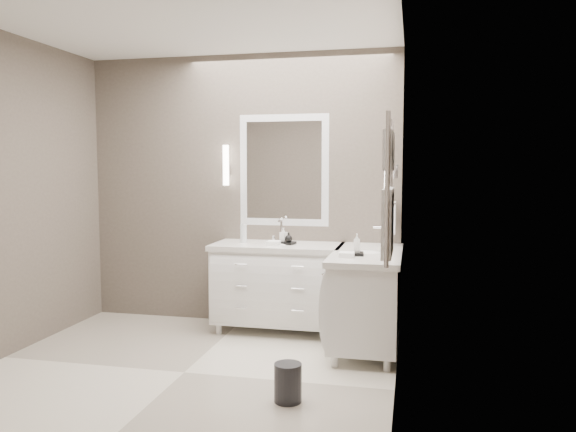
% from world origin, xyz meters
% --- Properties ---
extents(floor, '(3.20, 3.00, 0.01)m').
position_xyz_m(floor, '(0.00, 0.00, -0.01)').
color(floor, white).
rests_on(floor, ground).
extents(ceiling, '(3.20, 3.00, 0.01)m').
position_xyz_m(ceiling, '(0.00, 0.00, 2.71)').
color(ceiling, white).
rests_on(ceiling, wall_back).
extents(wall_back, '(3.20, 0.01, 2.70)m').
position_xyz_m(wall_back, '(0.00, 1.50, 1.35)').
color(wall_back, '#554C44').
rests_on(wall_back, floor).
extents(wall_front, '(3.20, 0.01, 2.70)m').
position_xyz_m(wall_front, '(0.00, -1.50, 1.35)').
color(wall_front, '#554C44').
rests_on(wall_front, floor).
extents(wall_right, '(0.01, 3.00, 2.70)m').
position_xyz_m(wall_right, '(1.60, 0.00, 1.35)').
color(wall_right, '#554C44').
rests_on(wall_right, floor).
extents(vanity_back, '(1.24, 0.59, 0.97)m').
position_xyz_m(vanity_back, '(0.45, 1.23, 0.49)').
color(vanity_back, white).
rests_on(vanity_back, floor).
extents(vanity_right, '(0.59, 1.24, 0.97)m').
position_xyz_m(vanity_right, '(1.33, 0.90, 0.49)').
color(vanity_right, white).
rests_on(vanity_right, floor).
extents(mirror_back, '(0.90, 0.02, 1.10)m').
position_xyz_m(mirror_back, '(0.45, 1.49, 1.55)').
color(mirror_back, white).
rests_on(mirror_back, wall_back).
extents(mirror_right, '(0.02, 0.90, 1.10)m').
position_xyz_m(mirror_right, '(1.59, 0.80, 1.55)').
color(mirror_right, white).
rests_on(mirror_right, wall_right).
extents(sconce_back, '(0.06, 0.06, 0.40)m').
position_xyz_m(sconce_back, '(-0.13, 1.43, 1.59)').
color(sconce_back, white).
rests_on(sconce_back, wall_back).
extents(sconce_right, '(0.06, 0.06, 0.40)m').
position_xyz_m(sconce_right, '(1.53, 0.22, 1.59)').
color(sconce_right, white).
rests_on(sconce_right, wall_right).
extents(towel_bar_corner, '(0.03, 0.22, 0.30)m').
position_xyz_m(towel_bar_corner, '(1.54, 1.36, 1.12)').
color(towel_bar_corner, white).
rests_on(towel_bar_corner, wall_right).
extents(towel_ladder, '(0.06, 0.58, 0.90)m').
position_xyz_m(towel_ladder, '(1.55, -0.40, 1.39)').
color(towel_ladder, white).
rests_on(towel_ladder, wall_right).
extents(waste_bin, '(0.20, 0.20, 0.26)m').
position_xyz_m(waste_bin, '(0.90, -0.35, 0.13)').
color(waste_bin, black).
rests_on(waste_bin, floor).
extents(amenity_tray_back, '(0.19, 0.16, 0.02)m').
position_xyz_m(amenity_tray_back, '(0.53, 1.23, 0.86)').
color(amenity_tray_back, black).
rests_on(amenity_tray_back, vanity_back).
extents(amenity_tray_right, '(0.13, 0.16, 0.02)m').
position_xyz_m(amenity_tray_right, '(1.25, 0.70, 0.86)').
color(amenity_tray_right, black).
rests_on(amenity_tray_right, vanity_right).
extents(water_bottle, '(0.07, 0.07, 0.18)m').
position_xyz_m(water_bottle, '(0.10, 1.25, 0.94)').
color(water_bottle, silver).
rests_on(water_bottle, vanity_back).
extents(soap_bottle_a, '(0.08, 0.08, 0.13)m').
position_xyz_m(soap_bottle_a, '(0.50, 1.25, 0.94)').
color(soap_bottle_a, white).
rests_on(soap_bottle_a, amenity_tray_back).
extents(soap_bottle_b, '(0.08, 0.08, 0.09)m').
position_xyz_m(soap_bottle_b, '(0.56, 1.20, 0.92)').
color(soap_bottle_b, black).
rests_on(soap_bottle_b, amenity_tray_back).
extents(soap_bottle_c, '(0.07, 0.07, 0.16)m').
position_xyz_m(soap_bottle_c, '(1.25, 0.70, 0.95)').
color(soap_bottle_c, white).
rests_on(soap_bottle_c, amenity_tray_right).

